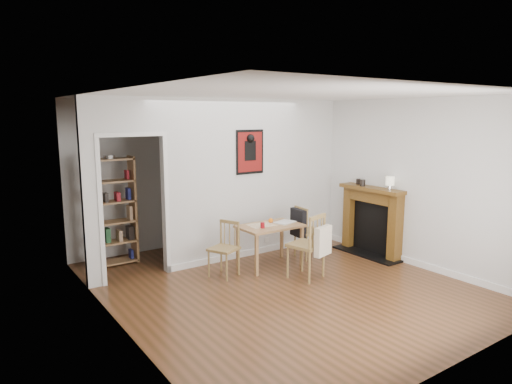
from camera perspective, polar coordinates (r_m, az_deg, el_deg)
ground at (r=6.53m, az=2.97°, el=-11.45°), size 5.20×5.20×0.00m
room_shell at (r=7.33m, az=-2.76°, el=1.39°), size 5.20×5.20×5.20m
dining_table at (r=7.10m, az=1.76°, el=-4.78°), size 0.97×0.62×0.66m
chair_left at (r=6.72m, az=-4.06°, el=-7.18°), size 0.54×0.54×0.81m
chair_right at (r=7.60m, az=6.56°, el=-4.87°), size 0.53×0.48×0.87m
chair_front at (r=6.66m, az=6.37°, el=-6.64°), size 0.59×0.64×0.96m
bookshelf at (r=7.48m, az=-17.55°, el=-2.43°), size 0.72×0.29×1.71m
fireplace at (r=7.96m, az=14.30°, el=-3.23°), size 0.45×1.25×1.16m
red_glass at (r=6.89m, az=0.82°, el=-4.17°), size 0.07×0.07×0.09m
orange_fruit at (r=7.22m, az=1.85°, el=-3.58°), size 0.07×0.07×0.07m
placemat at (r=7.07m, az=0.67°, el=-4.15°), size 0.43×0.33×0.00m
notebook at (r=7.25m, az=3.62°, el=-3.78°), size 0.37×0.31×0.02m
mantel_lamp at (r=7.57m, az=16.41°, el=1.24°), size 0.14×0.14×0.22m
ceramic_jar_a at (r=7.88m, az=13.18°, el=1.12°), size 0.09×0.09×0.11m
ceramic_jar_b at (r=8.07m, az=12.66°, el=1.28°), size 0.08×0.08×0.10m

